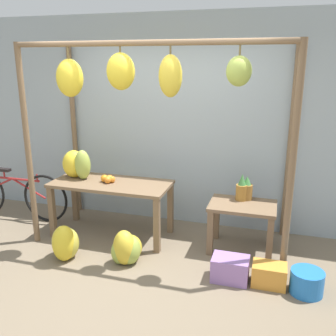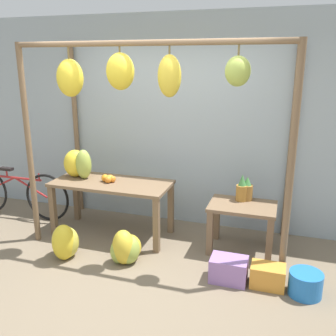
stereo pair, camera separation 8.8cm
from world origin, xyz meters
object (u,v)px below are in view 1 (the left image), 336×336
object	(u,v)px
banana_pile_ground_right	(127,249)
parked_bicycle	(14,194)
banana_pile_on_table	(77,164)
orange_pile	(109,179)
fruit_crate_white	(230,269)
pineapple_cluster	(244,189)
blue_bucket	(307,282)
fruit_crate_purple	(269,275)
banana_pile_ground_left	(65,243)

from	to	relation	value
banana_pile_ground_right	parked_bicycle	bearing A→B (deg)	160.59
banana_pile_on_table	orange_pile	size ratio (longest dim) A/B	2.48
fruit_crate_white	parked_bicycle	world-z (taller)	parked_bicycle
banana_pile_on_table	orange_pile	world-z (taller)	banana_pile_on_table
pineapple_cluster	parked_bicycle	xyz separation A→B (m)	(-3.24, -0.11, -0.36)
orange_pile	parked_bicycle	bearing A→B (deg)	175.65
banana_pile_ground_right	fruit_crate_white	size ratio (longest dim) A/B	1.33
orange_pile	fruit_crate_white	bearing A→B (deg)	-20.76
orange_pile	fruit_crate_white	xyz separation A→B (m)	(1.64, -0.62, -0.64)
banana_pile_on_table	blue_bucket	xyz separation A→B (m)	(2.87, -0.70, -0.79)
fruit_crate_white	blue_bucket	xyz separation A→B (m)	(0.75, -0.02, -0.01)
fruit_crate_purple	blue_bucket	bearing A→B (deg)	-5.99
fruit_crate_purple	banana_pile_ground_left	bearing A→B (deg)	-177.23
orange_pile	fruit_crate_purple	distance (m)	2.22
banana_pile_ground_right	fruit_crate_purple	world-z (taller)	banana_pile_ground_right
pineapple_cluster	banana_pile_ground_right	bearing A→B (deg)	-145.25
banana_pile_on_table	parked_bicycle	xyz separation A→B (m)	(-1.09, 0.06, -0.54)
banana_pile_on_table	parked_bicycle	size ratio (longest dim) A/B	0.27
pineapple_cluster	banana_pile_ground_left	bearing A→B (deg)	-153.75
fruit_crate_purple	banana_pile_on_table	bearing A→B (deg)	165.16
orange_pile	pineapple_cluster	bearing A→B (deg)	7.70
parked_bicycle	banana_pile_ground_right	bearing A→B (deg)	-19.41
fruit_crate_white	blue_bucket	distance (m)	0.75
banana_pile_on_table	blue_bucket	size ratio (longest dim) A/B	1.47
banana_pile_ground_left	fruit_crate_white	distance (m)	1.88
banana_pile_ground_left	orange_pile	bearing A→B (deg)	71.82
banana_pile_ground_right	blue_bucket	xyz separation A→B (m)	(1.91, -0.04, -0.05)
banana_pile_on_table	blue_bucket	world-z (taller)	banana_pile_on_table
parked_bicycle	fruit_crate_white	bearing A→B (deg)	-13.02
banana_pile_ground_left	blue_bucket	bearing A→B (deg)	1.58
blue_bucket	orange_pile	bearing A→B (deg)	164.98
orange_pile	pineapple_cluster	world-z (taller)	pineapple_cluster
banana_pile_ground_right	fruit_crate_purple	size ratio (longest dim) A/B	1.48
banana_pile_ground_left	parked_bicycle	size ratio (longest dim) A/B	0.25
orange_pile	banana_pile_ground_left	xyz separation A→B (m)	(-0.23, -0.71, -0.57)
banana_pile_ground_left	banana_pile_ground_right	size ratio (longest dim) A/B	0.85
orange_pile	banana_pile_ground_right	world-z (taller)	orange_pile
pineapple_cluster	fruit_crate_purple	size ratio (longest dim) A/B	0.96
banana_pile_on_table	fruit_crate_purple	size ratio (longest dim) A/B	1.39
fruit_crate_purple	fruit_crate_white	bearing A→B (deg)	-177.28
blue_bucket	banana_pile_on_table	bearing A→B (deg)	166.24
banana_pile_ground_left	fruit_crate_purple	distance (m)	2.27
orange_pile	pineapple_cluster	distance (m)	1.69
fruit_crate_purple	pineapple_cluster	bearing A→B (deg)	113.60
banana_pile_on_table	pineapple_cluster	world-z (taller)	banana_pile_on_table
banana_pile_on_table	banana_pile_ground_left	xyz separation A→B (m)	(0.24, -0.77, -0.71)
banana_pile_on_table	pineapple_cluster	size ratio (longest dim) A/B	1.46
orange_pile	banana_pile_ground_right	bearing A→B (deg)	-51.45
banana_pile_on_table	fruit_crate_white	world-z (taller)	banana_pile_on_table
banana_pile_ground_right	blue_bucket	bearing A→B (deg)	-1.22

